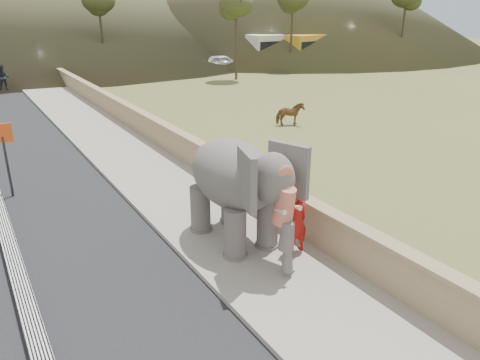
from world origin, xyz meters
name	(u,v)px	position (x,y,z in m)	size (l,w,h in m)	color
ground	(333,324)	(0.00, 0.00, 0.00)	(160.00, 160.00, 0.00)	olive
walkway	(148,172)	(0.00, 10.00, 0.07)	(3.00, 120.00, 0.15)	#9E9687
parapet	(189,153)	(1.65, 10.00, 0.55)	(0.30, 120.00, 1.10)	tan
signboard	(4,148)	(-4.50, 10.16, 1.64)	(0.60, 0.08, 2.40)	#2D2D33
cow	(290,114)	(8.85, 13.29, 0.59)	(0.64, 1.40, 1.18)	brown
distant_car	(223,62)	(16.62, 34.22, 0.72)	(1.70, 4.23, 1.44)	silver
bus_white	(297,49)	(25.32, 34.14, 1.55)	(2.50, 11.00, 3.10)	white
bus_orange	(327,49)	(28.28, 32.93, 1.55)	(2.50, 11.00, 3.10)	gold
elephant_and_man	(234,189)	(0.02, 3.83, 1.50)	(2.26, 3.83, 2.73)	slate
trees	(128,37)	(4.51, 24.94, 3.87)	(48.09, 34.37, 8.61)	#473828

